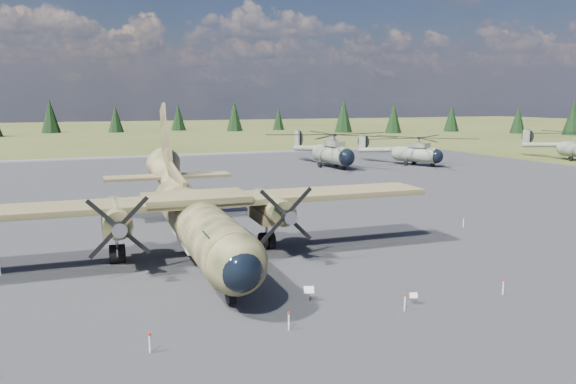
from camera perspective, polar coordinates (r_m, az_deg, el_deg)
name	(u,v)px	position (r m, az deg, el deg)	size (l,w,h in m)	color
ground	(269,248)	(38.70, -1.98, -5.67)	(500.00, 500.00, 0.00)	brown
apron	(228,219)	(47.96, -6.10, -2.78)	(120.00, 120.00, 0.04)	#5D5E63
transport_plane	(193,209)	(37.06, -9.65, -1.75)	(31.44, 28.56, 10.37)	#333A1F
helicopter_near	(332,144)	(83.89, 4.54, 4.92)	(21.38, 24.42, 5.13)	gray
helicopter_mid	(416,145)	(88.88, 12.91, 4.64)	(23.09, 23.09, 4.43)	gray
info_placard_left	(309,291)	(28.56, 2.12, -10.05)	(0.55, 0.35, 0.80)	gray
info_placard_right	(413,297)	(28.86, 12.62, -10.32)	(0.42, 0.25, 0.62)	gray
barrier_fence	(263,241)	(38.35, -2.60, -5.03)	(33.12, 29.62, 0.85)	white
treeline	(264,181)	(36.17, -2.48, 1.17)	(311.43, 317.60, 10.97)	black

